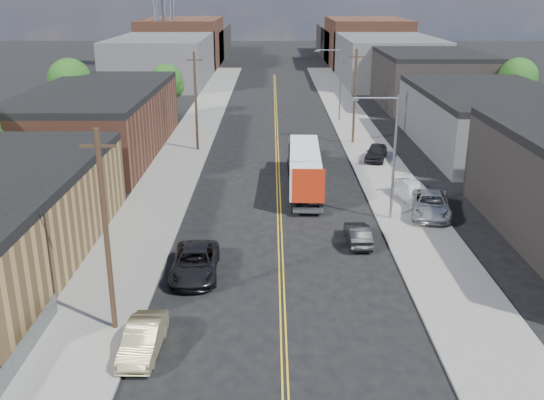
{
  "coord_description": "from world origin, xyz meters",
  "views": [
    {
      "loc": [
        -0.57,
        -15.85,
        15.64
      ],
      "look_at": [
        -0.54,
        22.12,
        2.5
      ],
      "focal_mm": 40.0,
      "sensor_mm": 36.0,
      "label": 1
    }
  ],
  "objects_px": {
    "car_right_lot_a": "(431,204)",
    "car_right_lot_c": "(376,152)",
    "semi_truck": "(304,164)",
    "car_left_b": "(143,339)",
    "car_ahead_truck": "(309,152)",
    "car_right_oncoming": "(358,234)",
    "car_left_c": "(195,263)",
    "car_right_lot_b": "(414,192)"
  },
  "relations": [
    {
      "from": "car_right_lot_b",
      "to": "car_right_lot_c",
      "type": "height_order",
      "value": "car_right_lot_c"
    },
    {
      "from": "semi_truck",
      "to": "car_left_b",
      "type": "xyz_separation_m",
      "value": [
        -8.49,
        -24.43,
        -1.35
      ]
    },
    {
      "from": "car_left_c",
      "to": "car_right_lot_a",
      "type": "distance_m",
      "value": 18.64
    },
    {
      "from": "car_right_lot_b",
      "to": "car_ahead_truck",
      "type": "bearing_deg",
      "value": 106.46
    },
    {
      "from": "car_left_b",
      "to": "car_right_lot_a",
      "type": "height_order",
      "value": "car_right_lot_a"
    },
    {
      "from": "car_right_lot_b",
      "to": "semi_truck",
      "type": "bearing_deg",
      "value": 143.22
    },
    {
      "from": "car_right_lot_a",
      "to": "car_right_lot_b",
      "type": "xyz_separation_m",
      "value": [
        -0.52,
        3.06,
        -0.07
      ]
    },
    {
      "from": "car_right_oncoming",
      "to": "car_right_lot_b",
      "type": "xyz_separation_m",
      "value": [
        5.44,
        8.0,
        0.23
      ]
    },
    {
      "from": "semi_truck",
      "to": "car_left_c",
      "type": "xyz_separation_m",
      "value": [
        -7.09,
        -16.43,
        -1.28
      ]
    },
    {
      "from": "car_left_b",
      "to": "car_ahead_truck",
      "type": "bearing_deg",
      "value": 76.22
    },
    {
      "from": "car_right_lot_b",
      "to": "car_right_lot_c",
      "type": "relative_size",
      "value": 1.13
    },
    {
      "from": "car_right_oncoming",
      "to": "car_right_lot_a",
      "type": "xyz_separation_m",
      "value": [
        5.95,
        4.94,
        0.3
      ]
    },
    {
      "from": "car_right_lot_a",
      "to": "car_right_lot_c",
      "type": "distance_m",
      "value": 15.29
    },
    {
      "from": "car_right_lot_b",
      "to": "car_ahead_truck",
      "type": "distance_m",
      "value": 15.27
    },
    {
      "from": "car_right_lot_a",
      "to": "car_right_lot_c",
      "type": "bearing_deg",
      "value": 106.83
    },
    {
      "from": "car_ahead_truck",
      "to": "car_right_oncoming",
      "type": "bearing_deg",
      "value": -80.87
    },
    {
      "from": "car_right_oncoming",
      "to": "car_left_c",
      "type": "bearing_deg",
      "value": 24.4
    },
    {
      "from": "semi_truck",
      "to": "car_right_lot_c",
      "type": "distance_m",
      "value": 11.24
    },
    {
      "from": "semi_truck",
      "to": "car_right_lot_a",
      "type": "height_order",
      "value": "semi_truck"
    },
    {
      "from": "car_ahead_truck",
      "to": "car_right_lot_c",
      "type": "bearing_deg",
      "value": -6.75
    },
    {
      "from": "semi_truck",
      "to": "car_left_b",
      "type": "relative_size",
      "value": 3.21
    },
    {
      "from": "car_right_oncoming",
      "to": "car_right_lot_c",
      "type": "relative_size",
      "value": 0.89
    },
    {
      "from": "car_right_lot_b",
      "to": "car_left_c",
      "type": "bearing_deg",
      "value": -153.19
    },
    {
      "from": "car_left_c",
      "to": "car_right_lot_a",
      "type": "height_order",
      "value": "car_right_lot_a"
    },
    {
      "from": "car_right_oncoming",
      "to": "car_right_lot_b",
      "type": "distance_m",
      "value": 9.67
    },
    {
      "from": "car_left_c",
      "to": "car_right_lot_a",
      "type": "bearing_deg",
      "value": 28.8
    },
    {
      "from": "car_right_lot_a",
      "to": "car_right_lot_c",
      "type": "relative_size",
      "value": 1.29
    },
    {
      "from": "car_right_lot_b",
      "to": "car_ahead_truck",
      "type": "relative_size",
      "value": 1.1
    },
    {
      "from": "car_left_c",
      "to": "car_right_lot_c",
      "type": "distance_m",
      "value": 28.73
    },
    {
      "from": "car_right_oncoming",
      "to": "car_right_lot_c",
      "type": "distance_m",
      "value": 20.65
    },
    {
      "from": "semi_truck",
      "to": "car_right_lot_c",
      "type": "relative_size",
      "value": 3.07
    },
    {
      "from": "semi_truck",
      "to": "car_left_c",
      "type": "bearing_deg",
      "value": -111.44
    },
    {
      "from": "car_left_b",
      "to": "car_right_lot_a",
      "type": "bearing_deg",
      "value": 47.12
    },
    {
      "from": "semi_truck",
      "to": "car_ahead_truck",
      "type": "height_order",
      "value": "semi_truck"
    },
    {
      "from": "car_left_b",
      "to": "car_right_lot_b",
      "type": "distance_m",
      "value": 26.65
    },
    {
      "from": "car_ahead_truck",
      "to": "car_right_lot_a",
      "type": "bearing_deg",
      "value": -60.4
    },
    {
      "from": "semi_truck",
      "to": "car_right_oncoming",
      "type": "relative_size",
      "value": 3.45
    },
    {
      "from": "car_left_c",
      "to": "car_ahead_truck",
      "type": "bearing_deg",
      "value": 70.6
    },
    {
      "from": "car_left_b",
      "to": "car_right_oncoming",
      "type": "height_order",
      "value": "car_left_b"
    },
    {
      "from": "car_right_oncoming",
      "to": "car_right_lot_a",
      "type": "relative_size",
      "value": 0.69
    },
    {
      "from": "car_left_b",
      "to": "car_ahead_truck",
      "type": "distance_m",
      "value": 35.31
    },
    {
      "from": "semi_truck",
      "to": "car_ahead_truck",
      "type": "xyz_separation_m",
      "value": [
        1.02,
        9.57,
        -1.42
      ]
    }
  ]
}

